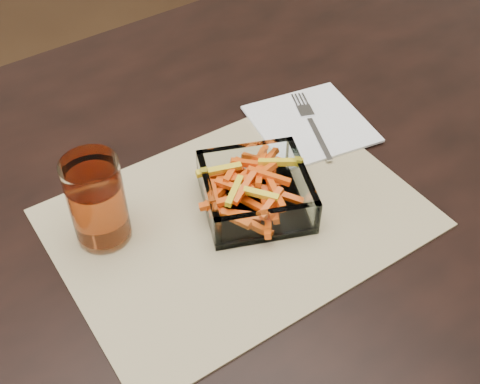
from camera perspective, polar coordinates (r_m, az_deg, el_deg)
name	(u,v)px	position (r m, az deg, el deg)	size (l,w,h in m)	color
dining_table	(215,227)	(0.88, -2.38, -3.37)	(1.60, 0.90, 0.75)	black
placemat	(238,218)	(0.77, -0.17, -2.46)	(0.45, 0.33, 0.00)	tan
glass_bowl	(256,194)	(0.77, 1.50, -0.15)	(0.17, 0.17, 0.05)	white
tumbler	(98,204)	(0.73, -13.35, -1.08)	(0.07, 0.07, 0.12)	white
napkin	(310,124)	(0.92, 6.70, 6.46)	(0.16, 0.16, 0.00)	white
fork	(311,123)	(0.91, 6.76, 6.55)	(0.08, 0.15, 0.00)	silver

